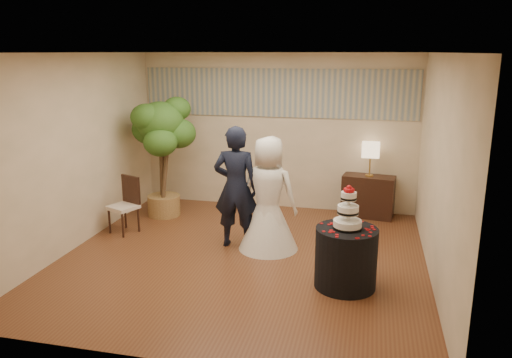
% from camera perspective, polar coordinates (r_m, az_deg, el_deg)
% --- Properties ---
extents(floor, '(5.00, 5.00, 0.00)m').
position_cam_1_polar(floor, '(7.10, -1.53, -8.98)').
color(floor, brown).
rests_on(floor, ground).
extents(ceiling, '(5.00, 5.00, 0.00)m').
position_cam_1_polar(ceiling, '(6.52, -1.70, 14.25)').
color(ceiling, white).
rests_on(ceiling, wall_back).
extents(wall_back, '(5.00, 0.06, 2.80)m').
position_cam_1_polar(wall_back, '(9.07, 2.39, 5.39)').
color(wall_back, beige).
rests_on(wall_back, ground).
extents(wall_front, '(5.00, 0.06, 2.80)m').
position_cam_1_polar(wall_front, '(4.38, -9.91, -4.67)').
color(wall_front, beige).
rests_on(wall_front, ground).
extents(wall_left, '(0.06, 5.00, 2.80)m').
position_cam_1_polar(wall_left, '(7.68, -20.00, 2.89)').
color(wall_left, beige).
rests_on(wall_left, ground).
extents(wall_right, '(0.06, 5.00, 2.80)m').
position_cam_1_polar(wall_right, '(6.52, 20.18, 0.95)').
color(wall_right, beige).
rests_on(wall_right, ground).
extents(mural_border, '(4.90, 0.02, 0.85)m').
position_cam_1_polar(mural_border, '(8.97, 2.41, 9.80)').
color(mural_border, '#96998C').
rests_on(mural_border, wall_back).
extents(groom, '(0.68, 0.47, 1.80)m').
position_cam_1_polar(groom, '(7.24, -2.30, -0.95)').
color(groom, black).
rests_on(groom, floor).
extents(bride, '(0.99, 0.99, 1.67)m').
position_cam_1_polar(bride, '(7.15, 1.45, -1.70)').
color(bride, white).
rests_on(bride, floor).
extents(cake_table, '(0.87, 0.87, 0.75)m').
position_cam_1_polar(cake_table, '(6.24, 10.22, -8.84)').
color(cake_table, black).
rests_on(cake_table, floor).
extents(wedding_cake, '(0.35, 0.35, 0.54)m').
position_cam_1_polar(wedding_cake, '(6.02, 10.49, -3.18)').
color(wedding_cake, white).
rests_on(wedding_cake, cake_table).
extents(console, '(0.93, 0.51, 0.73)m').
position_cam_1_polar(console, '(8.91, 12.68, -1.93)').
color(console, black).
rests_on(console, floor).
extents(table_lamp, '(0.30, 0.30, 0.58)m').
position_cam_1_polar(table_lamp, '(8.75, 12.92, 2.19)').
color(table_lamp, '#D5B78C').
rests_on(table_lamp, console).
extents(ficus_tree, '(1.27, 1.27, 2.11)m').
position_cam_1_polar(ficus_tree, '(8.74, -10.72, 2.51)').
color(ficus_tree, '#33601E').
rests_on(ficus_tree, floor).
extents(side_chair, '(0.55, 0.56, 0.90)m').
position_cam_1_polar(side_chair, '(8.17, -14.96, -2.94)').
color(side_chair, black).
rests_on(side_chair, floor).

